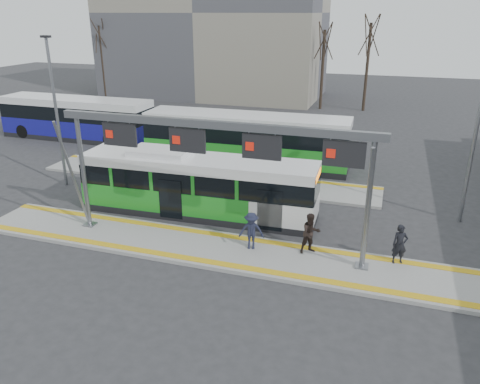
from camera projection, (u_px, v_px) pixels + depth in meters
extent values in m
plane|color=#2D2D30|center=(223.00, 252.00, 19.09)|extent=(120.00, 120.00, 0.00)
cube|color=gray|center=(223.00, 250.00, 19.06)|extent=(22.00, 3.00, 0.15)
cube|color=gray|center=(205.00, 178.00, 27.30)|extent=(20.00, 3.00, 0.15)
cube|color=gold|center=(232.00, 237.00, 20.05)|extent=(22.00, 0.35, 0.02)
cube|color=gold|center=(212.00, 262.00, 18.01)|extent=(22.00, 0.35, 0.02)
cube|color=gold|center=(212.00, 171.00, 28.29)|extent=(20.00, 0.35, 0.02)
cylinder|color=slate|center=(83.00, 172.00, 20.26)|extent=(0.20, 0.20, 5.05)
cube|color=slate|center=(90.00, 224.00, 21.16)|extent=(0.50, 0.50, 0.06)
cylinder|color=slate|center=(73.00, 177.00, 19.64)|extent=(0.12, 1.46, 4.90)
cylinder|color=slate|center=(368.00, 205.00, 16.80)|extent=(0.20, 0.20, 5.05)
cube|color=slate|center=(362.00, 266.00, 17.70)|extent=(0.50, 0.50, 0.06)
cylinder|color=slate|center=(367.00, 213.00, 16.18)|extent=(0.12, 1.46, 4.90)
cube|color=slate|center=(211.00, 124.00, 17.61)|extent=(13.00, 0.25, 0.30)
cube|color=black|center=(120.00, 135.00, 19.02)|extent=(1.50, 0.12, 0.95)
cube|color=red|center=(109.00, 134.00, 19.09)|extent=(0.32, 0.02, 0.32)
cube|color=black|center=(187.00, 140.00, 18.15)|extent=(1.50, 0.12, 0.95)
cube|color=red|center=(176.00, 140.00, 18.22)|extent=(0.32, 0.02, 0.32)
cube|color=black|center=(262.00, 147.00, 17.29)|extent=(1.50, 0.12, 0.95)
cube|color=red|center=(250.00, 146.00, 17.36)|extent=(0.32, 0.02, 0.32)
cube|color=black|center=(344.00, 154.00, 16.43)|extent=(1.50, 0.12, 0.95)
cube|color=red|center=(331.00, 153.00, 16.49)|extent=(0.32, 0.02, 0.32)
cube|color=gray|center=(214.00, 13.00, 51.77)|extent=(24.00, 12.00, 18.00)
cube|color=black|center=(199.00, 210.00, 22.69)|extent=(11.33, 2.77, 0.33)
cube|color=#1E8922|center=(199.00, 197.00, 22.44)|extent=(11.33, 2.77, 1.08)
cube|color=black|center=(198.00, 177.00, 22.07)|extent=(11.33, 2.69, 0.94)
cube|color=white|center=(198.00, 163.00, 21.82)|extent=(11.33, 2.77, 0.47)
cube|color=orange|center=(318.00, 176.00, 20.40)|extent=(0.11, 1.67, 0.26)
cube|color=white|center=(160.00, 152.00, 22.17)|extent=(2.87, 1.77, 0.28)
cylinder|color=black|center=(115.00, 204.00, 22.67)|extent=(0.95, 0.31, 0.94)
cylinder|color=black|center=(136.00, 189.00, 24.54)|extent=(0.95, 0.31, 0.94)
cylinder|color=black|center=(262.00, 221.00, 20.78)|extent=(0.95, 0.31, 0.94)
cylinder|color=black|center=(272.00, 204.00, 22.65)|extent=(0.95, 0.31, 0.94)
cube|color=black|center=(246.00, 161.00, 29.94)|extent=(12.91, 3.08, 0.37)
cube|color=#1E8922|center=(246.00, 149.00, 29.65)|extent=(12.91, 3.08, 1.23)
cube|color=black|center=(246.00, 132.00, 29.24)|extent=(12.91, 3.00, 1.07)
cube|color=white|center=(246.00, 119.00, 28.94)|extent=(12.91, 3.08, 0.54)
cylinder|color=black|center=(173.00, 156.00, 29.92)|extent=(1.08, 0.35, 1.07)
cylinder|color=black|center=(188.00, 146.00, 32.09)|extent=(1.08, 0.35, 1.07)
cylinder|color=black|center=(303.00, 167.00, 27.72)|extent=(1.08, 0.35, 1.07)
cylinder|color=black|center=(309.00, 156.00, 29.89)|extent=(1.08, 0.35, 1.07)
cube|color=black|center=(79.00, 136.00, 35.99)|extent=(11.92, 2.71, 0.36)
cube|color=navy|center=(78.00, 126.00, 35.71)|extent=(11.92, 2.71, 1.19)
cube|color=black|center=(76.00, 112.00, 35.30)|extent=(11.92, 2.63, 1.04)
cube|color=white|center=(74.00, 102.00, 35.02)|extent=(11.92, 2.71, 0.52)
cylinder|color=black|center=(23.00, 131.00, 36.05)|extent=(1.04, 0.32, 1.04)
cylinder|color=black|center=(44.00, 125.00, 38.12)|extent=(1.04, 0.32, 1.04)
cylinder|color=black|center=(110.00, 139.00, 33.78)|extent=(1.04, 0.32, 1.04)
cylinder|color=black|center=(127.00, 132.00, 35.85)|extent=(1.04, 0.32, 1.04)
imported|color=black|center=(400.00, 244.00, 17.72)|extent=(0.66, 0.53, 1.57)
imported|color=black|center=(311.00, 233.00, 18.48)|extent=(1.03, 0.99, 1.67)
imported|color=#1D2034|center=(251.00, 231.00, 18.81)|extent=(1.12, 0.81, 1.57)
cylinder|color=#382B21|center=(322.00, 70.00, 45.65)|extent=(0.28, 0.28, 7.53)
cylinder|color=#382B21|center=(367.00, 68.00, 44.65)|extent=(0.28, 0.28, 8.18)
cylinder|color=#382B21|center=(103.00, 63.00, 51.55)|extent=(0.28, 0.28, 7.71)
cylinder|color=slate|center=(57.00, 115.00, 25.02)|extent=(0.16, 0.16, 7.99)
cube|color=black|center=(46.00, 36.00, 23.57)|extent=(0.50, 0.25, 0.12)
cylinder|color=slate|center=(475.00, 140.00, 20.47)|extent=(0.16, 0.16, 7.84)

